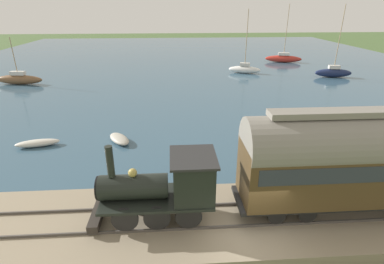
# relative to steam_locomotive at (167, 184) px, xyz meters

# --- Properties ---
(ground_plane) EXTENTS (200.00, 200.00, 0.00)m
(ground_plane) POSITION_rel_steam_locomotive_xyz_m (-1.15, -3.42, -2.25)
(ground_plane) COLOR #476033
(harbor_water) EXTENTS (80.00, 80.00, 0.01)m
(harbor_water) POSITION_rel_steam_locomotive_xyz_m (42.85, -3.42, -2.25)
(harbor_water) COLOR #38566B
(harbor_water) RESTS_ON ground
(rail_embankment) EXTENTS (5.09, 56.00, 0.63)m
(rail_embankment) POSITION_rel_steam_locomotive_xyz_m (-0.00, -3.42, -1.99)
(rail_embankment) COLOR gray
(rail_embankment) RESTS_ON ground
(steam_locomotive) EXTENTS (2.11, 5.21, 3.42)m
(steam_locomotive) POSITION_rel_steam_locomotive_xyz_m (0.00, 0.00, 0.00)
(steam_locomotive) COLOR black
(steam_locomotive) RESTS_ON rail_embankment
(passenger_coach) EXTENTS (2.37, 10.44, 4.67)m
(passenger_coach) POSITION_rel_steam_locomotive_xyz_m (-0.00, -8.13, 0.95)
(passenger_coach) COLOR black
(passenger_coach) RESTS_ON rail_embankment
(sailboat_brown) EXTENTS (1.83, 5.96, 5.57)m
(sailboat_brown) POSITION_rel_steam_locomotive_xyz_m (27.21, 18.44, -1.61)
(sailboat_brown) COLOR brown
(sailboat_brown) RESTS_ON harbor_water
(sailboat_white) EXTENTS (2.58, 4.67, 8.56)m
(sailboat_white) POSITION_rel_steam_locomotive_xyz_m (31.71, -10.71, -1.63)
(sailboat_white) COLOR white
(sailboat_white) RESTS_ON harbor_water
(sailboat_red) EXTENTS (2.72, 6.13, 9.22)m
(sailboat_red) POSITION_rel_steam_locomotive_xyz_m (40.07, -19.34, -1.58)
(sailboat_red) COLOR #B72D23
(sailboat_red) RESTS_ON harbor_water
(sailboat_navy) EXTENTS (1.81, 4.92, 9.15)m
(sailboat_navy) POSITION_rel_steam_locomotive_xyz_m (28.36, -22.06, -1.57)
(sailboat_navy) COLOR #192347
(sailboat_navy) RESTS_ON harbor_water
(rowboat_mid_harbor) EXTENTS (2.51, 2.09, 0.48)m
(rowboat_mid_harbor) POSITION_rel_steam_locomotive_xyz_m (9.20, 3.53, -2.00)
(rowboat_mid_harbor) COLOR #B7B2A3
(rowboat_mid_harbor) RESTS_ON harbor_water
(rowboat_near_shore) EXTENTS (1.86, 2.25, 0.39)m
(rowboat_near_shore) POSITION_rel_steam_locomotive_xyz_m (4.45, -5.08, -2.05)
(rowboat_near_shore) COLOR silver
(rowboat_near_shore) RESTS_ON harbor_water
(rowboat_off_pier) EXTENTS (1.55, 2.77, 0.51)m
(rowboat_off_pier) POSITION_rel_steam_locomotive_xyz_m (7.39, -9.34, -1.99)
(rowboat_off_pier) COLOR silver
(rowboat_off_pier) RESTS_ON harbor_water
(rowboat_far_out) EXTENTS (1.34, 2.97, 0.48)m
(rowboat_far_out) POSITION_rel_steam_locomotive_xyz_m (8.87, 9.05, -2.00)
(rowboat_far_out) COLOR beige
(rowboat_far_out) RESTS_ON harbor_water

